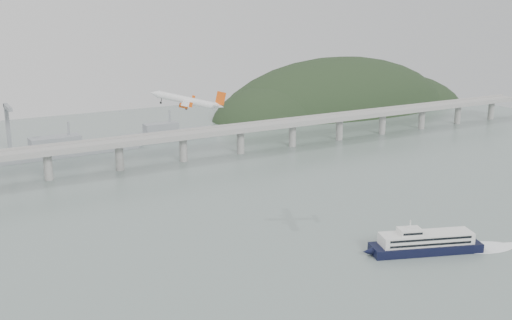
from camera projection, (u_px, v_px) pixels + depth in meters
ground at (315, 259)px, 282.10m from camera, size 900.00×900.00×0.00m
bridge at (157, 142)px, 444.46m from camera, size 800.00×22.00×23.90m
headland at (347, 124)px, 703.40m from camera, size 365.00×155.00×156.00m
ferry at (426, 243)px, 289.42m from camera, size 85.60×39.17×16.83m
airliner at (188, 101)px, 317.82m from camera, size 37.31×35.27×11.97m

